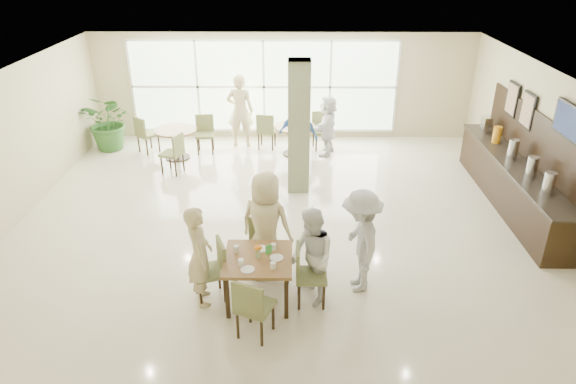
{
  "coord_description": "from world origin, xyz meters",
  "views": [
    {
      "loc": [
        0.28,
        -8.9,
        4.9
      ],
      "look_at": [
        0.2,
        -1.2,
        1.1
      ],
      "focal_mm": 32.0,
      "sensor_mm": 36.0,
      "label": 1
    }
  ],
  "objects_px": {
    "buffet_counter": "(512,180)",
    "adult_standing": "(240,111)",
    "potted_plant": "(110,122)",
    "teen_standing": "(360,241)",
    "teen_right": "(312,257)",
    "round_table_right": "(295,133)",
    "round_table_left": "(176,137)",
    "teen_left": "(200,256)",
    "adult_a": "(298,136)",
    "teen_far": "(266,224)",
    "adult_b": "(328,125)",
    "main_table": "(258,263)"
  },
  "relations": [
    {
      "from": "buffet_counter",
      "to": "adult_standing",
      "type": "relative_size",
      "value": 2.47
    },
    {
      "from": "potted_plant",
      "to": "teen_standing",
      "type": "height_order",
      "value": "teen_standing"
    },
    {
      "from": "teen_right",
      "to": "round_table_right",
      "type": "bearing_deg",
      "value": 160.24
    },
    {
      "from": "round_table_left",
      "to": "adult_standing",
      "type": "distance_m",
      "value": 1.79
    },
    {
      "from": "teen_right",
      "to": "teen_standing",
      "type": "relative_size",
      "value": 0.91
    },
    {
      "from": "potted_plant",
      "to": "teen_left",
      "type": "distance_m",
      "value": 7.04
    },
    {
      "from": "round_table_right",
      "to": "adult_a",
      "type": "height_order",
      "value": "adult_a"
    },
    {
      "from": "teen_standing",
      "to": "round_table_right",
      "type": "bearing_deg",
      "value": -174.68
    },
    {
      "from": "potted_plant",
      "to": "adult_a",
      "type": "bearing_deg",
      "value": -14.59
    },
    {
      "from": "round_table_left",
      "to": "round_table_right",
      "type": "distance_m",
      "value": 2.93
    },
    {
      "from": "round_table_left",
      "to": "buffet_counter",
      "type": "distance_m",
      "value": 7.69
    },
    {
      "from": "teen_left",
      "to": "adult_a",
      "type": "distance_m",
      "value": 5.17
    },
    {
      "from": "buffet_counter",
      "to": "teen_right",
      "type": "bearing_deg",
      "value": -142.83
    },
    {
      "from": "teen_far",
      "to": "teen_right",
      "type": "relative_size",
      "value": 1.16
    },
    {
      "from": "teen_far",
      "to": "adult_standing",
      "type": "distance_m",
      "value": 5.78
    },
    {
      "from": "round_table_left",
      "to": "buffet_counter",
      "type": "height_order",
      "value": "buffet_counter"
    },
    {
      "from": "round_table_left",
      "to": "teen_standing",
      "type": "bearing_deg",
      "value": -53.45
    },
    {
      "from": "buffet_counter",
      "to": "teen_left",
      "type": "height_order",
      "value": "buffet_counter"
    },
    {
      "from": "teen_standing",
      "to": "teen_right",
      "type": "bearing_deg",
      "value": -72.07
    },
    {
      "from": "adult_b",
      "to": "adult_standing",
      "type": "distance_m",
      "value": 2.3
    },
    {
      "from": "teen_far",
      "to": "round_table_right",
      "type": "bearing_deg",
      "value": -75.26
    },
    {
      "from": "adult_b",
      "to": "round_table_right",
      "type": "bearing_deg",
      "value": -68.32
    },
    {
      "from": "buffet_counter",
      "to": "round_table_left",
      "type": "bearing_deg",
      "value": 161.6
    },
    {
      "from": "teen_right",
      "to": "adult_standing",
      "type": "xyz_separation_m",
      "value": [
        -1.64,
        6.44,
        0.2
      ]
    },
    {
      "from": "adult_a",
      "to": "adult_standing",
      "type": "relative_size",
      "value": 0.87
    },
    {
      "from": "buffet_counter",
      "to": "teen_left",
      "type": "distance_m",
      "value": 6.59
    },
    {
      "from": "round_table_left",
      "to": "main_table",
      "type": "bearing_deg",
      "value": -66.96
    },
    {
      "from": "main_table",
      "to": "teen_left",
      "type": "relative_size",
      "value": 0.63
    },
    {
      "from": "teen_far",
      "to": "adult_a",
      "type": "distance_m",
      "value": 4.22
    },
    {
      "from": "round_table_right",
      "to": "teen_left",
      "type": "relative_size",
      "value": 0.65
    },
    {
      "from": "teen_left",
      "to": "adult_a",
      "type": "height_order",
      "value": "adult_a"
    },
    {
      "from": "round_table_left",
      "to": "teen_far",
      "type": "bearing_deg",
      "value": -63.04
    },
    {
      "from": "round_table_left",
      "to": "buffet_counter",
      "type": "xyz_separation_m",
      "value": [
        7.29,
        -2.43,
        -0.01
      ]
    },
    {
      "from": "buffet_counter",
      "to": "teen_far",
      "type": "relative_size",
      "value": 2.68
    },
    {
      "from": "adult_a",
      "to": "round_table_right",
      "type": "bearing_deg",
      "value": 118.45
    },
    {
      "from": "teen_left",
      "to": "adult_standing",
      "type": "bearing_deg",
      "value": -15.5
    },
    {
      "from": "potted_plant",
      "to": "teen_left",
      "type": "bearing_deg",
      "value": -61.82
    },
    {
      "from": "buffet_counter",
      "to": "adult_standing",
      "type": "height_order",
      "value": "buffet_counter"
    },
    {
      "from": "teen_far",
      "to": "adult_b",
      "type": "bearing_deg",
      "value": -84.01
    },
    {
      "from": "potted_plant",
      "to": "adult_standing",
      "type": "distance_m",
      "value": 3.33
    },
    {
      "from": "buffet_counter",
      "to": "adult_a",
      "type": "height_order",
      "value": "buffet_counter"
    },
    {
      "from": "buffet_counter",
      "to": "adult_a",
      "type": "xyz_separation_m",
      "value": [
        -4.31,
        1.78,
        0.27
      ]
    },
    {
      "from": "adult_b",
      "to": "buffet_counter",
      "type": "bearing_deg",
      "value": 70.94
    },
    {
      "from": "round_table_left",
      "to": "adult_standing",
      "type": "relative_size",
      "value": 0.55
    },
    {
      "from": "adult_a",
      "to": "adult_b",
      "type": "distance_m",
      "value": 1.23
    },
    {
      "from": "teen_left",
      "to": "adult_b",
      "type": "relative_size",
      "value": 1.05
    },
    {
      "from": "adult_standing",
      "to": "round_table_right",
      "type": "bearing_deg",
      "value": 161.33
    },
    {
      "from": "main_table",
      "to": "teen_far",
      "type": "xyz_separation_m",
      "value": [
        0.08,
        0.76,
        0.22
      ]
    },
    {
      "from": "potted_plant",
      "to": "adult_standing",
      "type": "height_order",
      "value": "adult_standing"
    },
    {
      "from": "teen_left",
      "to": "adult_standing",
      "type": "distance_m",
      "value": 6.48
    }
  ]
}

